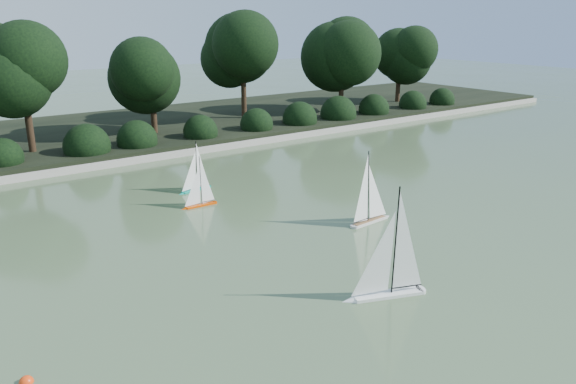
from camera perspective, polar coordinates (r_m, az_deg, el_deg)
The scene contains 10 objects.
ground at distance 9.90m, azimuth 8.39°, elevation -6.96°, with size 80.00×80.00×0.00m, color #36462A.
pond_coping at distance 17.10m, azimuth -13.18°, elevation 3.55°, with size 40.00×0.35×0.18m, color gray.
far_bank at distance 20.75m, azimuth -17.65°, elevation 5.75°, with size 40.00×8.00×0.30m, color black.
tree_line at distance 19.41m, azimuth -13.26°, elevation 12.79°, with size 26.31×3.93×4.39m.
shrub_hedge at distance 17.84m, azimuth -14.43°, elevation 5.20°, with size 29.10×1.10×1.10m.
sailboat_white_a at distance 8.62m, azimuth 9.60°, elevation -8.73°, with size 1.33×0.66×1.86m.
sailboat_white_b at distance 11.66m, azimuth 8.60°, elevation -1.84°, with size 1.18×0.27×1.60m.
sailboat_orange at distance 12.63m, azimuth -9.16°, elevation -0.64°, with size 0.88×0.16×1.20m.
sailboat_teal at distance 13.77m, azimuth -9.59°, elevation 0.93°, with size 0.96×0.31×1.30m.
race_buoy at distance 7.51m, azimuth -25.04°, elevation -17.12°, with size 0.16×0.16×0.16m, color #EA3A0C.
Camera 1 is at (-6.43, -6.34, 4.06)m, focal length 35.00 mm.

